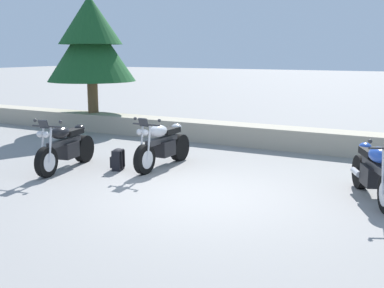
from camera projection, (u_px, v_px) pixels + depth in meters
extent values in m
plane|color=gray|center=(201.00, 195.00, 8.47)|extent=(120.00, 120.00, 0.00)
cube|color=#A89E89|center=(284.00, 138.00, 12.57)|extent=(36.00, 0.80, 0.55)
cylinder|color=black|center=(46.00, 162.00, 9.67)|extent=(0.24, 0.63, 0.62)
cylinder|color=black|center=(84.00, 149.00, 11.01)|extent=(0.28, 0.64, 0.62)
cylinder|color=silver|center=(46.00, 162.00, 9.67)|extent=(0.22, 0.41, 0.38)
cube|color=black|center=(67.00, 150.00, 10.36)|extent=(0.40, 0.53, 0.34)
cube|color=#2D2D30|center=(64.00, 142.00, 10.23)|extent=(0.32, 1.11, 0.12)
ellipsoid|color=black|center=(60.00, 133.00, 10.05)|extent=(0.42, 0.57, 0.26)
cube|color=black|center=(72.00, 132.00, 10.51)|extent=(0.35, 0.60, 0.12)
ellipsoid|color=black|center=(80.00, 128.00, 10.78)|extent=(0.26, 0.31, 0.16)
cylinder|color=#2D2D30|center=(47.00, 126.00, 9.60)|extent=(0.66, 0.15, 0.04)
sphere|color=silver|center=(46.00, 135.00, 9.48)|extent=(0.13, 0.13, 0.13)
sphere|color=silver|center=(40.00, 134.00, 9.52)|extent=(0.13, 0.13, 0.13)
cube|color=#26282D|center=(43.00, 124.00, 9.50)|extent=(0.21, 0.13, 0.18)
cylinder|color=silver|center=(72.00, 148.00, 10.82)|extent=(0.17, 0.39, 0.11)
cylinder|color=silver|center=(50.00, 145.00, 9.61)|extent=(0.07, 0.17, 0.73)
cylinder|color=silver|center=(43.00, 144.00, 9.66)|extent=(0.07, 0.17, 0.73)
sphere|color=#2D2D30|center=(60.00, 122.00, 9.53)|extent=(0.07, 0.07, 0.07)
sphere|color=#2D2D30|center=(35.00, 120.00, 9.72)|extent=(0.07, 0.07, 0.07)
cylinder|color=black|center=(145.00, 159.00, 9.91)|extent=(0.15, 0.62, 0.62)
cylinder|color=black|center=(180.00, 147.00, 11.15)|extent=(0.19, 0.62, 0.62)
cylinder|color=silver|center=(145.00, 159.00, 9.91)|extent=(0.16, 0.39, 0.38)
cube|color=black|center=(164.00, 148.00, 10.55)|extent=(0.33, 0.48, 0.34)
cube|color=#2D2D30|center=(162.00, 140.00, 10.43)|extent=(0.15, 1.10, 0.12)
ellipsoid|color=#BCBCC1|center=(158.00, 131.00, 10.26)|extent=(0.35, 0.52, 0.26)
cube|color=black|center=(170.00, 131.00, 10.68)|extent=(0.27, 0.56, 0.12)
ellipsoid|color=#BCBCC1|center=(176.00, 127.00, 10.93)|extent=(0.22, 0.28, 0.16)
cylinder|color=#2D2D30|center=(146.00, 125.00, 9.84)|extent=(0.66, 0.04, 0.04)
sphere|color=silver|center=(145.00, 133.00, 9.72)|extent=(0.13, 0.13, 0.13)
sphere|color=silver|center=(140.00, 132.00, 9.78)|extent=(0.13, 0.13, 0.13)
cube|color=#26282D|center=(143.00, 122.00, 9.75)|extent=(0.20, 0.10, 0.18)
cylinder|color=silver|center=(168.00, 146.00, 11.01)|extent=(0.11, 0.38, 0.11)
cylinder|color=silver|center=(149.00, 142.00, 9.83)|extent=(0.05, 0.16, 0.73)
cylinder|color=silver|center=(142.00, 142.00, 9.92)|extent=(0.05, 0.16, 0.73)
sphere|color=#2D2D30|center=(159.00, 120.00, 9.72)|extent=(0.07, 0.07, 0.07)
sphere|color=#2D2D30|center=(135.00, 119.00, 10.00)|extent=(0.07, 0.07, 0.07)
cylinder|color=black|center=(361.00, 172.00, 8.89)|extent=(0.43, 0.64, 0.62)
cube|color=black|center=(373.00, 176.00, 8.21)|extent=(0.49, 0.57, 0.34)
cube|color=#2D2D30|center=(376.00, 166.00, 8.07)|extent=(0.59, 1.06, 0.12)
ellipsoid|color=#2347A8|center=(380.00, 155.00, 7.89)|extent=(0.53, 0.62, 0.26)
cube|color=black|center=(370.00, 152.00, 8.37)|extent=(0.47, 0.62, 0.12)
ellipsoid|color=#2347A8|center=(365.00, 147.00, 8.65)|extent=(0.32, 0.35, 0.16)
cylinder|color=silver|center=(356.00, 172.00, 8.65)|extent=(0.26, 0.39, 0.11)
cylinder|color=silver|center=(383.00, 171.00, 7.45)|extent=(0.11, 0.17, 0.73)
sphere|color=#2D2D30|center=(370.00, 141.00, 7.45)|extent=(0.07, 0.07, 0.07)
cube|color=black|center=(118.00, 160.00, 10.26)|extent=(0.26, 0.34, 0.44)
cube|color=black|center=(113.00, 161.00, 10.29)|extent=(0.12, 0.24, 0.24)
ellipsoid|color=black|center=(118.00, 150.00, 10.22)|extent=(0.25, 0.32, 0.08)
cube|color=black|center=(121.00, 160.00, 10.16)|extent=(0.04, 0.06, 0.37)
cube|color=black|center=(124.00, 158.00, 10.32)|extent=(0.04, 0.06, 0.37)
cylinder|color=brown|center=(93.00, 92.00, 15.53)|extent=(0.34, 0.34, 1.36)
cone|color=#194C23|center=(91.00, 48.00, 15.26)|extent=(2.81, 2.81, 2.12)
cone|color=#194C23|center=(90.00, 20.00, 15.10)|extent=(2.03, 2.03, 1.53)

